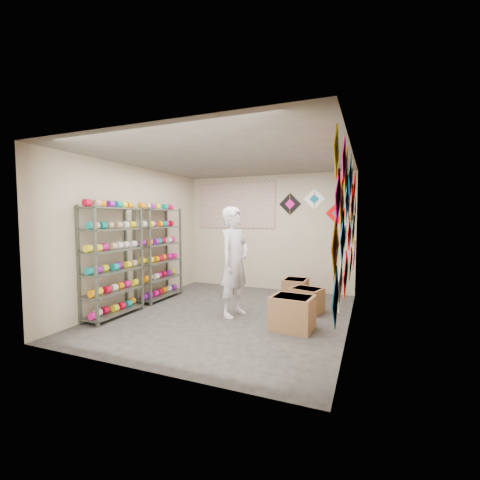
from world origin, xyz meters
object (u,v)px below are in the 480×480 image
at_px(shelf_rack_back, 159,254).
at_px(carton_c, 295,290).
at_px(shelf_rack_front, 113,262).
at_px(carton_a, 292,313).
at_px(carton_b, 306,300).
at_px(shopkeeper, 235,262).

relative_size(shelf_rack_back, carton_c, 3.71).
distance_m(shelf_rack_front, carton_c, 3.56).
bearing_deg(carton_a, carton_b, 92.59).
xyz_separation_m(shelf_rack_back, carton_a, (2.99, -0.76, -0.69)).
bearing_deg(shelf_rack_back, carton_b, 4.30).
bearing_deg(shopkeeper, shelf_rack_back, 89.03).
relative_size(shelf_rack_front, carton_c, 3.71).
height_order(shopkeeper, carton_c, shopkeeper).
xyz_separation_m(shelf_rack_back, carton_c, (2.66, 0.94, -0.73)).
relative_size(shelf_rack_back, carton_a, 3.09).
height_order(shelf_rack_back, shopkeeper, shelf_rack_back).
xyz_separation_m(carton_a, carton_c, (-0.33, 1.70, -0.03)).
height_order(shelf_rack_front, carton_b, shelf_rack_front).
bearing_deg(shopkeeper, carton_b, -46.64).
bearing_deg(carton_b, shelf_rack_front, -137.34).
distance_m(shopkeeper, carton_b, 1.50).
distance_m(shelf_rack_front, carton_a, 3.12).
xyz_separation_m(shopkeeper, carton_b, (1.12, 0.68, -0.73)).
distance_m(shelf_rack_back, carton_a, 3.17).
relative_size(shelf_rack_back, shopkeeper, 1.01).
xyz_separation_m(shopkeeper, carton_a, (1.09, -0.31, -0.69)).
bearing_deg(shelf_rack_front, carton_a, 10.21).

